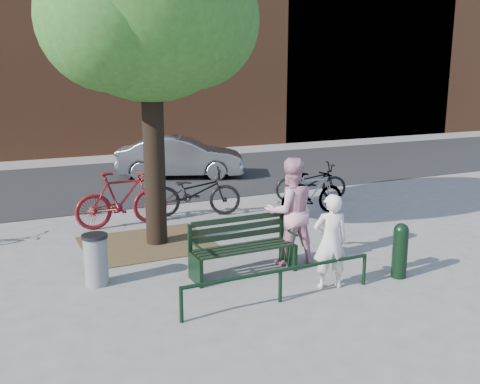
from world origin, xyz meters
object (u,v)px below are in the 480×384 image
bollard (400,249)px  parked_car (181,157)px  bicycle_c (195,192)px  litter_bin (96,259)px  park_bench (242,245)px  person_right (290,211)px  person_left (330,241)px

bollard → parked_car: (-0.36, 9.51, 0.16)m
bollard → bicycle_c: (-1.62, 4.99, 0.07)m
parked_car → litter_bin: bearing=175.0°
litter_bin → parked_car: 8.74m
bollard → park_bench: bearing=150.0°
person_right → bicycle_c: 3.68m
bollard → litter_bin: (-4.46, 1.79, -0.07)m
person_left → bicycle_c: person_left is taller
person_right → parked_car: person_right is taller
bollard → bicycle_c: 5.24m
person_right → person_left: bearing=97.4°
bollard → parked_car: parked_car is taller
park_bench → parked_car: (1.85, 8.23, 0.17)m
person_left → litter_bin: size_ratio=1.82×
park_bench → bicycle_c: bicycle_c is taller
bicycle_c → park_bench: bearing=-171.7°
litter_bin → parked_car: size_ratio=0.21×
bollard → person_left: bearing=173.5°
person_right → bicycle_c: (-0.36, 3.64, -0.37)m
park_bench → bollard: size_ratio=1.93×
person_left → person_right: bearing=-74.3°
person_right → parked_car: (0.90, 8.16, -0.28)m
bicycle_c → parked_car: parked_car is taller
parked_car → park_bench: bearing=-169.6°
person_right → bicycle_c: bearing=-76.9°
park_bench → litter_bin: size_ratio=2.14×
person_right → bollard: bearing=140.5°
park_bench → person_right: bearing=4.3°
person_left → parked_car: bearing=-79.7°
parked_car → bollard: bearing=-154.8°
person_right → parked_car: 8.22m
bollard → person_right: bearing=133.1°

